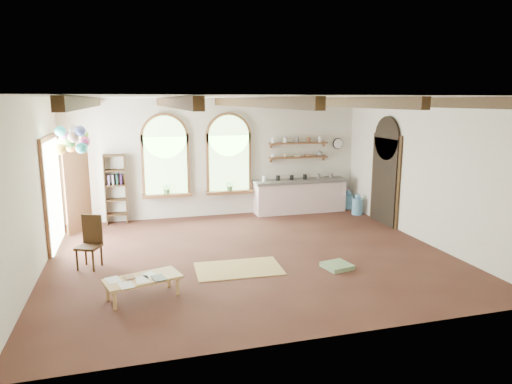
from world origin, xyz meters
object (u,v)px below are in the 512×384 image
object	(u,v)px
kitchen_counter	(300,196)
coffee_table	(143,280)
side_chair	(90,253)
balloon_cluster	(73,140)

from	to	relation	value
kitchen_counter	coffee_table	bearing A→B (deg)	-133.54
kitchen_counter	coffee_table	size ratio (longest dim) A/B	2.07
side_chair	balloon_cluster	xyz separation A→B (m)	(-0.28, 1.26, 2.05)
kitchen_counter	balloon_cluster	size ratio (longest dim) A/B	2.35
balloon_cluster	kitchen_counter	bearing A→B (deg)	17.73
coffee_table	balloon_cluster	size ratio (longest dim) A/B	1.14
coffee_table	side_chair	distance (m)	1.90
coffee_table	side_chair	xyz separation A→B (m)	(-0.93, 1.65, -0.01)
kitchen_counter	side_chair	world-z (taller)	side_chair
coffee_table	side_chair	bearing A→B (deg)	119.39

